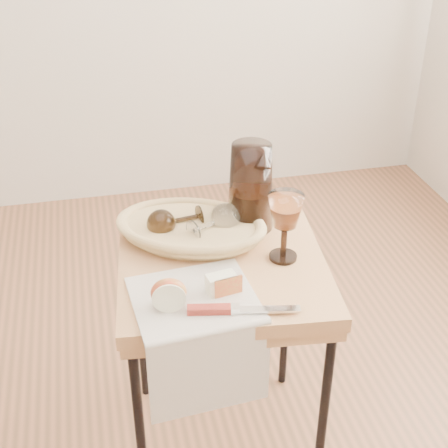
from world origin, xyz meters
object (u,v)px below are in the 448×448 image
object	(u,v)px
tea_towel	(194,299)
wine_goblet	(285,227)
bread_basket	(191,230)
table_knife	(239,308)
goblet_lying_a	(178,220)
pitcher	(251,187)
apple_half	(169,293)
goblet_lying_b	(212,223)
side_table	(222,360)

from	to	relation	value
tea_towel	wine_goblet	size ratio (longest dim) A/B	1.53
bread_basket	table_knife	bearing A→B (deg)	-57.65
goblet_lying_a	pitcher	world-z (taller)	pitcher
wine_goblet	apple_half	bearing A→B (deg)	-156.05
goblet_lying_a	apple_half	xyz separation A→B (m)	(-0.07, -0.29, -0.01)
tea_towel	apple_half	size ratio (longest dim) A/B	3.44
goblet_lying_b	table_knife	xyz separation A→B (m)	(-0.00, -0.31, -0.04)
goblet_lying_a	goblet_lying_b	distance (m)	0.09
side_table	tea_towel	bearing A→B (deg)	-124.93
tea_towel	wine_goblet	bearing A→B (deg)	20.98
bread_basket	pitcher	bearing A→B (deg)	33.67
goblet_lying_b	pitcher	distance (m)	0.14
tea_towel	goblet_lying_a	bearing A→B (deg)	83.49
table_knife	wine_goblet	bearing A→B (deg)	60.69
pitcher	apple_half	bearing A→B (deg)	-110.39
tea_towel	bread_basket	xyz separation A→B (m)	(0.04, 0.26, 0.02)
bread_basket	table_knife	xyz separation A→B (m)	(0.05, -0.33, -0.01)
pitcher	wine_goblet	distance (m)	0.18
bread_basket	goblet_lying_a	xyz separation A→B (m)	(-0.03, 0.02, 0.02)
goblet_lying_a	table_knife	xyz separation A→B (m)	(0.08, -0.35, -0.03)
tea_towel	apple_half	xyz separation A→B (m)	(-0.06, -0.02, 0.04)
side_table	apple_half	distance (m)	0.43
side_table	bread_basket	world-z (taller)	bread_basket
wine_goblet	side_table	bearing A→B (deg)	173.18
tea_towel	goblet_lying_b	size ratio (longest dim) A/B	2.16
tea_towel	wine_goblet	world-z (taller)	wine_goblet
tea_towel	apple_half	world-z (taller)	apple_half
pitcher	wine_goblet	size ratio (longest dim) A/B	1.54
apple_half	goblet_lying_a	bearing A→B (deg)	83.60
pitcher	apple_half	distance (m)	0.41
apple_half	pitcher	bearing A→B (deg)	55.63
tea_towel	pitcher	bearing A→B (deg)	49.74
tea_towel	bread_basket	distance (m)	0.26
bread_basket	tea_towel	bearing A→B (deg)	-74.52
side_table	goblet_lying_a	distance (m)	0.41
tea_towel	pitcher	size ratio (longest dim) A/B	0.99
tea_towel	bread_basket	world-z (taller)	bread_basket
side_table	pitcher	xyz separation A→B (m)	(0.11, 0.15, 0.44)
bread_basket	apple_half	distance (m)	0.29
table_knife	bread_basket	bearing A→B (deg)	108.99
goblet_lying_b	wine_goblet	size ratio (longest dim) A/B	0.71
side_table	pitcher	world-z (taller)	pitcher
table_knife	pitcher	bearing A→B (deg)	82.52
goblet_lying_a	goblet_lying_b	size ratio (longest dim) A/B	0.96
side_table	wine_goblet	bearing A→B (deg)	-6.82
side_table	tea_towel	distance (m)	0.37
bread_basket	goblet_lying_a	distance (m)	0.04
side_table	goblet_lying_a	bearing A→B (deg)	122.15
pitcher	table_knife	size ratio (longest dim) A/B	1.14
bread_basket	wine_goblet	xyz separation A→B (m)	(0.21, -0.14, 0.07)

